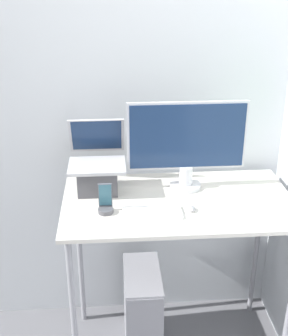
{
  "coord_description": "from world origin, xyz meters",
  "views": [
    {
      "loc": [
        -0.32,
        -1.7,
        2.07
      ],
      "look_at": [
        -0.17,
        0.32,
        1.15
      ],
      "focal_mm": 50.0,
      "sensor_mm": 36.0,
      "label": 1
    }
  ],
  "objects_px": {
    "keyboard": "(152,213)",
    "laptop": "(97,171)",
    "monitor": "(187,144)",
    "mouse": "(192,208)",
    "cell_phone": "(106,204)",
    "computer_tower": "(142,310)"
  },
  "relations": [
    {
      "from": "monitor",
      "to": "mouse",
      "type": "distance_m",
      "value": 0.34
    },
    {
      "from": "computer_tower",
      "to": "laptop",
      "type": "bearing_deg",
      "value": 155.1
    },
    {
      "from": "mouse",
      "to": "cell_phone",
      "type": "xyz_separation_m",
      "value": [
        -0.4,
        0.02,
        0.03
      ]
    },
    {
      "from": "laptop",
      "to": "cell_phone",
      "type": "distance_m",
      "value": 0.24
    },
    {
      "from": "mouse",
      "to": "computer_tower",
      "type": "xyz_separation_m",
      "value": [
        -0.22,
        0.15,
        -0.73
      ]
    },
    {
      "from": "keyboard",
      "to": "mouse",
      "type": "height_order",
      "value": "mouse"
    },
    {
      "from": "laptop",
      "to": "keyboard",
      "type": "xyz_separation_m",
      "value": [
        0.26,
        -0.27,
        -0.1
      ]
    },
    {
      "from": "monitor",
      "to": "keyboard",
      "type": "distance_m",
      "value": 0.41
    },
    {
      "from": "keyboard",
      "to": "laptop",
      "type": "bearing_deg",
      "value": 133.28
    },
    {
      "from": "laptop",
      "to": "computer_tower",
      "type": "bearing_deg",
      "value": -24.9
    },
    {
      "from": "cell_phone",
      "to": "computer_tower",
      "type": "xyz_separation_m",
      "value": [
        0.18,
        0.13,
        -0.76
      ]
    },
    {
      "from": "keyboard",
      "to": "computer_tower",
      "type": "xyz_separation_m",
      "value": [
        -0.03,
        0.17,
        -0.72
      ]
    },
    {
      "from": "monitor",
      "to": "computer_tower",
      "type": "distance_m",
      "value": 0.99
    },
    {
      "from": "computer_tower",
      "to": "mouse",
      "type": "bearing_deg",
      "value": -33.18
    },
    {
      "from": "keyboard",
      "to": "cell_phone",
      "type": "distance_m",
      "value": 0.22
    },
    {
      "from": "keyboard",
      "to": "mouse",
      "type": "distance_m",
      "value": 0.19
    },
    {
      "from": "laptop",
      "to": "keyboard",
      "type": "relative_size",
      "value": 1.29
    },
    {
      "from": "keyboard",
      "to": "mouse",
      "type": "relative_size",
      "value": 5.32
    },
    {
      "from": "keyboard",
      "to": "computer_tower",
      "type": "height_order",
      "value": "keyboard"
    },
    {
      "from": "keyboard",
      "to": "cell_phone",
      "type": "bearing_deg",
      "value": 169.7
    },
    {
      "from": "laptop",
      "to": "monitor",
      "type": "xyz_separation_m",
      "value": [
        0.45,
        0.0,
        0.13
      ]
    },
    {
      "from": "cell_phone",
      "to": "computer_tower",
      "type": "bearing_deg",
      "value": 35.58
    }
  ]
}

